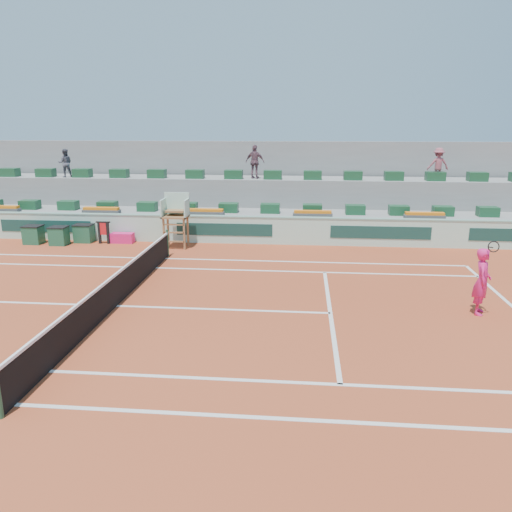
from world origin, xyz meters
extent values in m
plane|color=#97391D|center=(0.00, 0.00, 0.00)|extent=(90.00, 90.00, 0.00)
cube|color=gray|center=(0.00, 10.70, 0.60)|extent=(36.00, 4.00, 1.20)
cube|color=gray|center=(0.00, 12.30, 1.30)|extent=(36.00, 2.40, 2.60)
cube|color=gray|center=(0.00, 13.90, 2.20)|extent=(36.00, 0.40, 4.40)
cube|color=#EA1E6F|center=(-2.70, 8.04, 0.23)|extent=(1.03, 0.46, 0.46)
imported|color=#474753|center=(-6.87, 11.69, 3.33)|extent=(0.85, 0.76, 1.45)
imported|color=#6A4754|center=(3.08, 11.86, 3.45)|extent=(1.06, 0.64, 1.69)
imported|color=#954A55|center=(12.11, 11.79, 3.40)|extent=(1.08, 0.68, 1.59)
cube|color=silver|center=(0.00, -5.49, 0.01)|extent=(23.77, 0.12, 0.01)
cube|color=silver|center=(0.00, 5.49, 0.01)|extent=(23.77, 0.12, 0.01)
cube|color=silver|center=(0.00, -4.12, 0.01)|extent=(23.77, 0.12, 0.01)
cube|color=silver|center=(0.00, 4.12, 0.01)|extent=(23.77, 0.12, 0.01)
cube|color=silver|center=(6.40, 0.00, 0.01)|extent=(0.12, 8.23, 0.01)
cube|color=silver|center=(0.00, 0.00, 0.01)|extent=(12.80, 0.12, 0.01)
cube|color=black|center=(0.00, 0.00, 0.46)|extent=(0.03, 11.87, 0.92)
cube|color=white|center=(0.00, 0.00, 0.95)|extent=(0.06, 11.87, 0.07)
cylinder|color=#1E482F|center=(0.00, 5.94, 0.55)|extent=(0.10, 0.10, 1.10)
cube|color=#ADDAC3|center=(0.00, 8.50, 0.60)|extent=(36.00, 0.30, 1.20)
cube|color=gray|center=(0.00, 8.50, 1.23)|extent=(36.00, 0.34, 0.06)
cube|color=#163D36|center=(-6.50, 8.34, 0.65)|extent=(4.40, 0.02, 0.56)
cube|color=#163D36|center=(2.00, 8.34, 0.65)|extent=(4.40, 0.02, 0.56)
cube|color=#163D36|center=(9.00, 8.34, 0.65)|extent=(4.40, 0.02, 0.56)
cube|color=brown|center=(-0.45, 7.05, 0.68)|extent=(0.08, 0.08, 1.35)
cube|color=brown|center=(0.45, 7.05, 0.68)|extent=(0.08, 0.08, 1.35)
cube|color=brown|center=(-0.45, 7.75, 0.68)|extent=(0.08, 0.08, 1.35)
cube|color=brown|center=(0.45, 7.75, 0.68)|extent=(0.08, 0.08, 1.35)
cube|color=brown|center=(0.00, 7.40, 1.39)|extent=(1.10, 0.90, 0.08)
cube|color=#ADDAC3|center=(0.00, 7.78, 1.90)|extent=(1.10, 0.08, 1.00)
cube|color=#ADDAC3|center=(-0.52, 7.40, 1.75)|extent=(0.06, 0.90, 0.80)
cube|color=#ADDAC3|center=(0.52, 7.40, 1.75)|extent=(0.06, 0.90, 0.80)
cube|color=brown|center=(0.00, 7.50, 1.63)|extent=(0.80, 0.60, 0.08)
cube|color=brown|center=(0.00, 7.05, 0.35)|extent=(0.90, 0.08, 0.06)
cube|color=brown|center=(0.00, 7.05, 0.75)|extent=(0.90, 0.08, 0.06)
cube|color=brown|center=(0.00, 7.05, 1.10)|extent=(0.90, 0.08, 0.06)
cube|color=#174728|center=(-8.00, 9.80, 1.42)|extent=(0.90, 0.60, 0.44)
cube|color=#174728|center=(-6.00, 9.80, 1.42)|extent=(0.90, 0.60, 0.44)
cube|color=#174728|center=(-4.00, 9.80, 1.42)|extent=(0.90, 0.60, 0.44)
cube|color=#174728|center=(-2.00, 9.80, 1.42)|extent=(0.90, 0.60, 0.44)
cube|color=#174728|center=(0.00, 9.80, 1.42)|extent=(0.90, 0.60, 0.44)
cube|color=#174728|center=(2.00, 9.80, 1.42)|extent=(0.90, 0.60, 0.44)
cube|color=#174728|center=(4.00, 9.80, 1.42)|extent=(0.90, 0.60, 0.44)
cube|color=#174728|center=(6.00, 9.80, 1.42)|extent=(0.90, 0.60, 0.44)
cube|color=#174728|center=(8.00, 9.80, 1.42)|extent=(0.90, 0.60, 0.44)
cube|color=#174728|center=(10.00, 9.80, 1.42)|extent=(0.90, 0.60, 0.44)
cube|color=#174728|center=(12.00, 9.80, 1.42)|extent=(0.90, 0.60, 0.44)
cube|color=#174728|center=(14.00, 9.80, 1.42)|extent=(0.90, 0.60, 0.44)
cube|color=#174728|center=(-10.00, 11.70, 2.82)|extent=(0.90, 0.60, 0.44)
cube|color=#174728|center=(-8.00, 11.70, 2.82)|extent=(0.90, 0.60, 0.44)
cube|color=#174728|center=(-6.00, 11.70, 2.82)|extent=(0.90, 0.60, 0.44)
cube|color=#174728|center=(-4.00, 11.70, 2.82)|extent=(0.90, 0.60, 0.44)
cube|color=#174728|center=(-2.00, 11.70, 2.82)|extent=(0.90, 0.60, 0.44)
cube|color=#174728|center=(0.00, 11.70, 2.82)|extent=(0.90, 0.60, 0.44)
cube|color=#174728|center=(2.00, 11.70, 2.82)|extent=(0.90, 0.60, 0.44)
cube|color=#174728|center=(4.00, 11.70, 2.82)|extent=(0.90, 0.60, 0.44)
cube|color=#174728|center=(6.00, 11.70, 2.82)|extent=(0.90, 0.60, 0.44)
cube|color=#174728|center=(8.00, 11.70, 2.82)|extent=(0.90, 0.60, 0.44)
cube|color=#174728|center=(10.00, 11.70, 2.82)|extent=(0.90, 0.60, 0.44)
cube|color=#174728|center=(12.00, 11.70, 2.82)|extent=(0.90, 0.60, 0.44)
cube|color=#174728|center=(14.00, 11.70, 2.82)|extent=(0.90, 0.60, 0.44)
cube|color=#4B4B4B|center=(-9.00, 9.00, 1.28)|extent=(1.80, 0.36, 0.16)
cube|color=orange|center=(-9.00, 9.00, 1.42)|extent=(1.70, 0.32, 0.12)
cube|color=#4B4B4B|center=(-4.00, 9.00, 1.28)|extent=(1.80, 0.36, 0.16)
cube|color=orange|center=(-4.00, 9.00, 1.42)|extent=(1.70, 0.32, 0.12)
cube|color=#4B4B4B|center=(1.00, 9.00, 1.28)|extent=(1.80, 0.36, 0.16)
cube|color=orange|center=(1.00, 9.00, 1.42)|extent=(1.70, 0.32, 0.12)
cube|color=#4B4B4B|center=(6.00, 9.00, 1.28)|extent=(1.80, 0.36, 0.16)
cube|color=orange|center=(6.00, 9.00, 1.42)|extent=(1.70, 0.32, 0.12)
cube|color=#4B4B4B|center=(11.00, 9.00, 1.28)|extent=(1.80, 0.36, 0.16)
cube|color=orange|center=(11.00, 9.00, 1.42)|extent=(1.70, 0.32, 0.12)
cube|color=#1B5236|center=(-4.51, 8.04, 0.40)|extent=(0.80, 0.68, 0.80)
cube|color=black|center=(-4.51, 8.04, 0.82)|extent=(0.84, 0.73, 0.04)
cube|color=#1B5236|center=(-5.41, 7.39, 0.40)|extent=(0.74, 0.63, 0.80)
cube|color=black|center=(-5.41, 7.39, 0.82)|extent=(0.78, 0.68, 0.04)
cube|color=#1B5236|center=(-6.69, 7.51, 0.40)|extent=(0.77, 0.66, 0.80)
cube|color=black|center=(-6.69, 7.51, 0.82)|extent=(0.81, 0.70, 0.04)
cube|color=black|center=(-3.67, 7.81, 0.50)|extent=(0.11, 0.11, 1.00)
cube|color=black|center=(-3.27, 7.81, 0.50)|extent=(0.11, 0.11, 1.00)
cube|color=black|center=(-3.47, 7.81, 1.00)|extent=(0.66, 0.09, 0.06)
cube|color=red|center=(-3.47, 7.79, 0.70)|extent=(0.48, 0.04, 0.56)
imported|color=#EA1E6F|center=(10.67, 0.40, 0.97)|extent=(0.66, 0.82, 1.94)
cylinder|color=black|center=(10.67, 0.10, 2.05)|extent=(0.03, 0.35, 0.09)
torus|color=black|center=(10.67, -0.12, 2.12)|extent=(0.31, 0.08, 0.31)
camera|label=1|loc=(5.50, -13.69, 5.33)|focal=35.00mm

